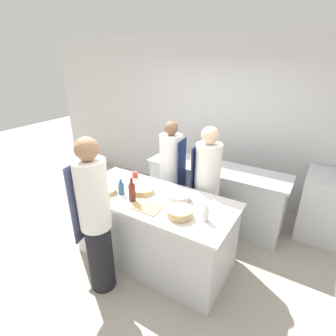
% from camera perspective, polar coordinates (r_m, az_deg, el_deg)
% --- Properties ---
extents(ground_plane, '(16.00, 16.00, 0.00)m').
position_cam_1_polar(ground_plane, '(3.67, -3.02, -18.81)').
color(ground_plane, '#A89E8E').
extents(wall_back, '(8.00, 0.06, 2.80)m').
position_cam_1_polar(wall_back, '(4.74, 11.52, 10.02)').
color(wall_back, silver).
rests_on(wall_back, ground_plane).
extents(prep_counter, '(1.99, 0.89, 0.91)m').
position_cam_1_polar(prep_counter, '(3.38, -3.19, -13.07)').
color(prep_counter, silver).
rests_on(prep_counter, ground_plane).
extents(pass_counter, '(2.14, 0.61, 0.91)m').
position_cam_1_polar(pass_counter, '(4.20, 10.06, -5.54)').
color(pass_counter, silver).
rests_on(pass_counter, ground_plane).
extents(chef_at_prep_near, '(0.37, 0.35, 1.79)m').
position_cam_1_polar(chef_at_prep_near, '(2.85, -15.51, -10.61)').
color(chef_at_prep_near, black).
rests_on(chef_at_prep_near, ground_plane).
extents(chef_at_stove, '(0.35, 0.34, 1.64)m').
position_cam_1_polar(chef_at_stove, '(3.85, 0.69, -1.77)').
color(chef_at_stove, black).
rests_on(chef_at_stove, ground_plane).
extents(chef_at_pass_far, '(0.37, 0.35, 1.68)m').
position_cam_1_polar(chef_at_pass_far, '(3.52, 8.34, -4.25)').
color(chef_at_pass_far, black).
rests_on(chef_at_pass_far, ground_plane).
extents(bottle_olive_oil, '(0.08, 0.08, 0.29)m').
position_cam_1_polar(bottle_olive_oil, '(3.03, -7.84, -5.18)').
color(bottle_olive_oil, '#5B2319').
rests_on(bottle_olive_oil, prep_counter).
extents(bottle_vinegar, '(0.07, 0.07, 0.19)m').
position_cam_1_polar(bottle_vinegar, '(2.72, 8.24, -9.86)').
color(bottle_vinegar, silver).
rests_on(bottle_vinegar, prep_counter).
extents(bottle_wine, '(0.07, 0.07, 0.20)m').
position_cam_1_polar(bottle_wine, '(3.22, -10.15, -4.30)').
color(bottle_wine, '#2D5175').
rests_on(bottle_wine, prep_counter).
extents(bowl_mixing_large, '(0.27, 0.27, 0.08)m').
position_cam_1_polar(bowl_mixing_large, '(3.06, 2.49, -6.27)').
color(bowl_mixing_large, '#B7BABC').
rests_on(bowl_mixing_large, prep_counter).
extents(bowl_prep_small, '(0.22, 0.22, 0.06)m').
position_cam_1_polar(bowl_prep_small, '(3.29, -12.97, -4.85)').
color(bowl_prep_small, tan).
rests_on(bowl_prep_small, prep_counter).
extents(bowl_ceramic_blue, '(0.27, 0.27, 0.09)m').
position_cam_1_polar(bowl_ceramic_blue, '(2.78, 2.61, -9.64)').
color(bowl_ceramic_blue, tan).
rests_on(bowl_ceramic_blue, prep_counter).
extents(bowl_wooden_salad, '(0.27, 0.27, 0.07)m').
position_cam_1_polar(bowl_wooden_salad, '(3.24, -5.49, -4.74)').
color(bowl_wooden_salad, tan).
rests_on(bowl_wooden_salad, prep_counter).
extents(cup, '(0.08, 0.08, 0.08)m').
position_cam_1_polar(cup, '(3.63, -7.20, -1.40)').
color(cup, '#B2382D').
rests_on(cup, prep_counter).
extents(cutting_board, '(0.33, 0.23, 0.01)m').
position_cam_1_polar(cutting_board, '(2.94, -4.64, -8.45)').
color(cutting_board, tan).
rests_on(cutting_board, prep_counter).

